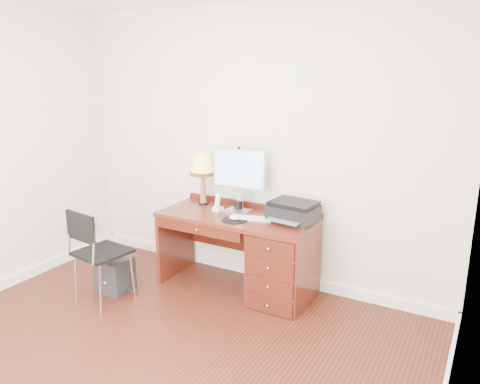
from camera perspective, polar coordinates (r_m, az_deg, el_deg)
The scene contains 12 objects.
ground at distance 3.75m, azimuth -11.65°, elevation -19.63°, with size 4.00×4.00×0.00m, color #34140B.
room_shell at distance 4.14m, azimuth -5.82°, elevation -14.98°, with size 4.00×4.00×4.00m.
desk at distance 4.43m, azimuth 3.31°, elevation -7.60°, with size 1.50×0.67×0.75m.
monitor at distance 4.49m, azimuth -0.12°, elevation 2.38°, with size 0.53×0.19×0.61m.
keyboard at distance 4.34m, azimuth 1.53°, elevation -3.22°, with size 0.42×0.12×0.02m, color white.
mouse_pad at distance 4.30m, azimuth -0.65°, elevation -3.30°, with size 0.24×0.24×0.05m.
printer at distance 4.29m, azimuth 6.51°, elevation -2.35°, with size 0.45×0.37×0.18m.
leg_lamp at distance 4.74m, azimuth -4.58°, elevation 2.97°, with size 0.25×0.25×0.52m.
phone at distance 4.58m, azimuth -2.72°, elevation -1.67°, with size 0.10×0.10×0.17m.
pen_cup at distance 4.59m, azimuth -0.21°, elevation -1.63°, with size 0.08×0.08×0.10m, color black.
chair at distance 4.42m, azimuth -17.12°, elevation -6.48°, with size 0.48×0.48×0.90m.
equipment_box at distance 4.76m, azimuth -14.97°, elevation -9.70°, with size 0.29×0.29×0.33m, color black.
Camera 1 is at (2.10, -2.28, 2.11)m, focal length 35.00 mm.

